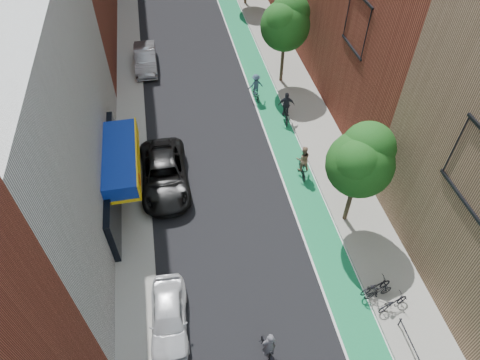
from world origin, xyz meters
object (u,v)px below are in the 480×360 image
cyclist_lane_near (303,163)px  parked_car_white (169,317)px  parked_car_silver (146,59)px  cyclist_lane_far (256,88)px  cyclist_lead (269,351)px  cyclist_lane_mid (286,110)px  parked_car_black (164,174)px

cyclist_lane_near → parked_car_white: bearing=49.3°
parked_car_silver → cyclist_lane_far: cyclist_lane_far is taller
cyclist_lead → cyclist_lane_mid: size_ratio=0.94×
cyclist_lane_mid → cyclist_lane_far: cyclist_lane_mid is taller
cyclist_lane_far → cyclist_lane_mid: bearing=110.2°
parked_car_white → cyclist_lane_far: size_ratio=2.07×
cyclist_lane_near → cyclist_lane_far: (-1.07, 8.27, 0.02)m
cyclist_lane_far → parked_car_black: bearing=39.2°
parked_car_white → parked_car_black: 8.98m
cyclist_lane_mid → cyclist_lane_far: size_ratio=1.11×
parked_car_black → cyclist_lane_far: size_ratio=2.98×
cyclist_lane_mid → cyclist_lead: bearing=82.6°
parked_car_black → cyclist_lane_near: size_ratio=2.81×
parked_car_silver → cyclist_lane_mid: size_ratio=2.15×
cyclist_lane_mid → cyclist_lane_far: (-1.50, 2.93, 0.07)m
cyclist_lane_near → cyclist_lead: bearing=72.3°
cyclist_lead → cyclist_lane_mid: 16.75m
parked_car_black → cyclist_lane_far: (7.24, 7.54, 0.09)m
parked_car_white → parked_car_silver: parked_car_silver is taller
cyclist_lane_near → cyclist_lane_far: 8.34m
parked_car_white → cyclist_lane_near: 12.02m
cyclist_lane_near → parked_car_black: bearing=1.0°
cyclist_lane_mid → cyclist_lane_near: bearing=95.8°
cyclist_lane_near → cyclist_lane_mid: (0.43, 5.34, -0.05)m
cyclist_lane_mid → parked_car_silver: bearing=-33.0°
parked_car_silver → cyclist_lane_far: (7.80, -5.85, 0.14)m
cyclist_lane_near → parked_car_silver: bearing=-51.8°
parked_car_white → parked_car_black: bearing=90.5°
parked_car_black → cyclist_lane_near: bearing=-4.9°
parked_car_black → cyclist_lane_far: bearing=46.3°
parked_car_white → parked_car_silver: size_ratio=0.87×
cyclist_lead → cyclist_lane_far: (3.60, 18.88, 0.23)m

